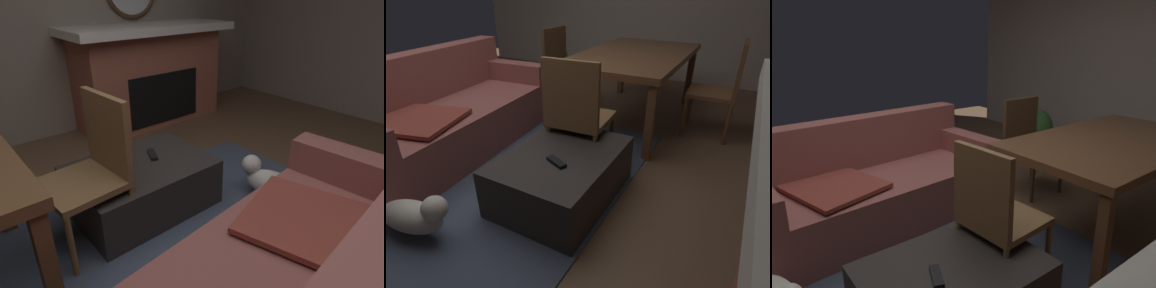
% 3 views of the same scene
% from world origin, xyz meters
% --- Properties ---
extents(wall_back_fireplace_side, '(7.07, 0.12, 2.64)m').
position_xyz_m(wall_back_fireplace_side, '(0.00, -2.66, 1.32)').
color(wall_back_fireplace_side, gray).
rests_on(wall_back_fireplace_side, ground).
extents(area_rug, '(2.60, 2.00, 0.01)m').
position_xyz_m(area_rug, '(-0.19, -0.22, 0.01)').
color(area_rug, '#3D475B').
rests_on(area_rug, ground).
extents(fireplace, '(1.91, 0.76, 1.12)m').
position_xyz_m(fireplace, '(-1.26, -2.29, 0.57)').
color(fireplace, '#9E5642').
rests_on(fireplace, ground).
extents(ottoman_coffee_table, '(0.95, 0.69, 0.36)m').
position_xyz_m(ottoman_coffee_table, '(-0.19, -0.85, 0.18)').
color(ottoman_coffee_table, '#2D2826').
rests_on(ottoman_coffee_table, ground).
extents(tv_remote, '(0.11, 0.17, 0.02)m').
position_xyz_m(tv_remote, '(-0.32, -0.89, 0.37)').
color(tv_remote, black).
rests_on(tv_remote, ottoman_coffee_table).
extents(dining_chair_west, '(0.47, 0.47, 0.93)m').
position_xyz_m(dining_chair_west, '(0.18, -0.76, 0.52)').
color(dining_chair_west, brown).
rests_on(dining_chair_west, ground).
extents(small_dog, '(0.28, 0.48, 0.28)m').
position_xyz_m(small_dog, '(-0.96, -0.30, 0.17)').
color(small_dog, silver).
rests_on(small_dog, ground).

